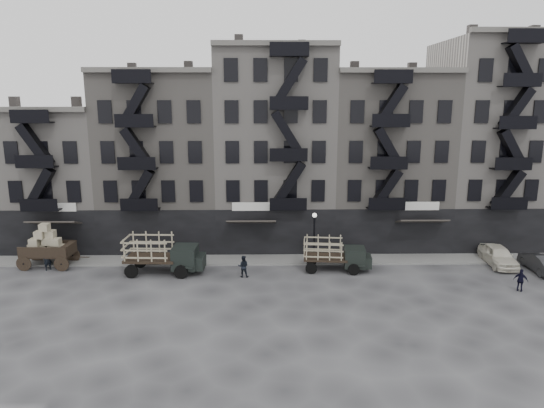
{
  "coord_description": "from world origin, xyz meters",
  "views": [
    {
      "loc": [
        -0.92,
        -34.14,
        13.08
      ],
      "look_at": [
        -0.31,
        4.0,
        4.7
      ],
      "focal_mm": 32.0,
      "sensor_mm": 36.0,
      "label": 1
    }
  ],
  "objects_px": {
    "wagon": "(46,243)",
    "stake_truck_east": "(335,252)",
    "car_far": "(541,263)",
    "pedestrian_west": "(48,259)",
    "pedestrian_mid": "(243,266)",
    "stake_truck_west": "(162,252)",
    "policeman": "(521,280)",
    "car_east": "(498,255)"
  },
  "relations": [
    {
      "from": "car_east",
      "to": "pedestrian_west",
      "type": "distance_m",
      "value": 35.44
    },
    {
      "from": "wagon",
      "to": "policeman",
      "type": "relative_size",
      "value": 2.62
    },
    {
      "from": "pedestrian_west",
      "to": "policeman",
      "type": "height_order",
      "value": "pedestrian_west"
    },
    {
      "from": "wagon",
      "to": "stake_truck_west",
      "type": "bearing_deg",
      "value": -7.75
    },
    {
      "from": "stake_truck_east",
      "to": "pedestrian_west",
      "type": "height_order",
      "value": "stake_truck_east"
    },
    {
      "from": "stake_truck_west",
      "to": "car_far",
      "type": "height_order",
      "value": "stake_truck_west"
    },
    {
      "from": "wagon",
      "to": "pedestrian_mid",
      "type": "xyz_separation_m",
      "value": [
        15.6,
        -2.54,
        -1.15
      ]
    },
    {
      "from": "car_far",
      "to": "pedestrian_mid",
      "type": "xyz_separation_m",
      "value": [
        -22.8,
        -0.8,
        0.11
      ]
    },
    {
      "from": "car_east",
      "to": "pedestrian_mid",
      "type": "bearing_deg",
      "value": -170.39
    },
    {
      "from": "pedestrian_west",
      "to": "stake_truck_west",
      "type": "bearing_deg",
      "value": -45.97
    },
    {
      "from": "wagon",
      "to": "stake_truck_west",
      "type": "xyz_separation_m",
      "value": [
        9.43,
        -1.61,
        -0.28
      ]
    },
    {
      "from": "wagon",
      "to": "car_east",
      "type": "relative_size",
      "value": 0.89
    },
    {
      "from": "pedestrian_mid",
      "to": "wagon",
      "type": "bearing_deg",
      "value": -6.58
    },
    {
      "from": "wagon",
      "to": "car_far",
      "type": "xyz_separation_m",
      "value": [
        38.4,
        -1.74,
        -1.26
      ]
    },
    {
      "from": "stake_truck_west",
      "to": "pedestrian_mid",
      "type": "height_order",
      "value": "stake_truck_west"
    },
    {
      "from": "stake_truck_west",
      "to": "car_far",
      "type": "bearing_deg",
      "value": 2.52
    },
    {
      "from": "stake_truck_west",
      "to": "stake_truck_east",
      "type": "xyz_separation_m",
      "value": [
        13.18,
        0.4,
        -0.23
      ]
    },
    {
      "from": "car_east",
      "to": "pedestrian_mid",
      "type": "relative_size",
      "value": 2.81
    },
    {
      "from": "stake_truck_west",
      "to": "stake_truck_east",
      "type": "bearing_deg",
      "value": 4.52
    },
    {
      "from": "stake_truck_west",
      "to": "car_east",
      "type": "distance_m",
      "value": 26.45
    },
    {
      "from": "pedestrian_mid",
      "to": "policeman",
      "type": "bearing_deg",
      "value": 173.65
    },
    {
      "from": "car_far",
      "to": "pedestrian_west",
      "type": "height_order",
      "value": "pedestrian_west"
    },
    {
      "from": "car_far",
      "to": "pedestrian_west",
      "type": "bearing_deg",
      "value": -0.19
    },
    {
      "from": "car_far",
      "to": "pedestrian_west",
      "type": "relative_size",
      "value": 2.51
    },
    {
      "from": "wagon",
      "to": "pedestrian_mid",
      "type": "distance_m",
      "value": 15.84
    },
    {
      "from": "pedestrian_west",
      "to": "policeman",
      "type": "relative_size",
      "value": 1.09
    },
    {
      "from": "car_east",
      "to": "policeman",
      "type": "relative_size",
      "value": 2.93
    },
    {
      "from": "wagon",
      "to": "stake_truck_west",
      "type": "distance_m",
      "value": 9.57
    },
    {
      "from": "wagon",
      "to": "pedestrian_mid",
      "type": "height_order",
      "value": "wagon"
    },
    {
      "from": "policeman",
      "to": "car_east",
      "type": "bearing_deg",
      "value": -63.36
    },
    {
      "from": "stake_truck_east",
      "to": "policeman",
      "type": "xyz_separation_m",
      "value": [
        12.23,
        -4.38,
        -0.67
      ]
    },
    {
      "from": "pedestrian_west",
      "to": "car_east",
      "type": "bearing_deg",
      "value": -39.9
    },
    {
      "from": "stake_truck_east",
      "to": "car_east",
      "type": "height_order",
      "value": "stake_truck_east"
    },
    {
      "from": "car_east",
      "to": "car_far",
      "type": "distance_m",
      "value": 2.99
    },
    {
      "from": "stake_truck_west",
      "to": "pedestrian_mid",
      "type": "relative_size",
      "value": 3.64
    },
    {
      "from": "stake_truck_east",
      "to": "pedestrian_mid",
      "type": "distance_m",
      "value": 7.17
    },
    {
      "from": "stake_truck_west",
      "to": "car_far",
      "type": "xyz_separation_m",
      "value": [
        28.97,
        -0.13,
        -0.98
      ]
    },
    {
      "from": "pedestrian_west",
      "to": "pedestrian_mid",
      "type": "distance_m",
      "value": 15.31
    },
    {
      "from": "stake_truck_east",
      "to": "car_far",
      "type": "xyz_separation_m",
      "value": [
        15.78,
        -0.53,
        -0.75
      ]
    },
    {
      "from": "stake_truck_east",
      "to": "car_east",
      "type": "bearing_deg",
      "value": 10.49
    },
    {
      "from": "stake_truck_west",
      "to": "policeman",
      "type": "relative_size",
      "value": 3.8
    },
    {
      "from": "wagon",
      "to": "stake_truck_east",
      "type": "relative_size",
      "value": 0.79
    }
  ]
}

